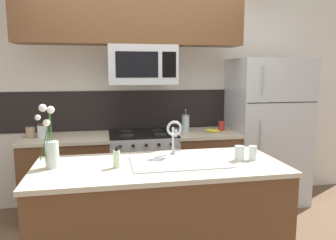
{
  "coord_description": "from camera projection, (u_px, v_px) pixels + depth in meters",
  "views": [
    {
      "loc": [
        -0.42,
        -2.79,
        1.63
      ],
      "look_at": [
        0.18,
        0.27,
        1.16
      ],
      "focal_mm": 35.0,
      "sensor_mm": 36.0,
      "label": 1
    }
  ],
  "objects": [
    {
      "name": "rear_partition",
      "position": [
        162.0,
        97.0,
        4.13
      ],
      "size": [
        5.2,
        0.1,
        2.6
      ],
      "primitive_type": "cube",
      "color": "silver",
      "rests_on": "ground"
    },
    {
      "name": "storage_jar_tall",
      "position": [
        31.0,
        132.0,
        3.54
      ],
      "size": [
        0.1,
        0.1,
        0.14
      ],
      "color": "#997F5B",
      "rests_on": "back_counter_left"
    },
    {
      "name": "banana_bunch",
      "position": [
        213.0,
        130.0,
        3.86
      ],
      "size": [
        0.19,
        0.12,
        0.07
      ],
      "color": "yellow",
      "rests_on": "back_counter_right"
    },
    {
      "name": "island_counter",
      "position": [
        160.0,
        219.0,
        2.61
      ],
      "size": [
        1.92,
        0.84,
        0.91
      ],
      "color": "brown",
      "rests_on": "ground"
    },
    {
      "name": "upper_cabinet_band",
      "position": [
        132.0,
        16.0,
        3.5
      ],
      "size": [
        2.42,
        0.34,
        0.6
      ],
      "primitive_type": "cube",
      "color": "brown"
    },
    {
      "name": "dish_soap_bottle",
      "position": [
        117.0,
        159.0,
        2.44
      ],
      "size": [
        0.06,
        0.05,
        0.16
      ],
      "color": "beige",
      "rests_on": "island_counter"
    },
    {
      "name": "flower_vase",
      "position": [
        51.0,
        149.0,
        2.42
      ],
      "size": [
        0.15,
        0.12,
        0.48
      ],
      "color": "silver",
      "rests_on": "island_counter"
    },
    {
      "name": "stove_range",
      "position": [
        143.0,
        171.0,
        3.83
      ],
      "size": [
        0.76,
        0.64,
        0.93
      ],
      "color": "#B7BABF",
      "rests_on": "ground"
    },
    {
      "name": "drinking_glass",
      "position": [
        239.0,
        153.0,
        2.64
      ],
      "size": [
        0.08,
        0.08,
        0.12
      ],
      "color": "silver",
      "rests_on": "island_counter"
    },
    {
      "name": "sink_faucet",
      "position": [
        174.0,
        133.0,
        2.76
      ],
      "size": [
        0.14,
        0.14,
        0.31
      ],
      "color": "#B7BABF",
      "rests_on": "island_counter"
    },
    {
      "name": "back_counter_right",
      "position": [
        204.0,
        168.0,
        3.97
      ],
      "size": [
        0.75,
        0.65,
        0.91
      ],
      "color": "brown",
      "rests_on": "ground"
    },
    {
      "name": "refrigerator",
      "position": [
        266.0,
        131.0,
        4.08
      ],
      "size": [
        0.89,
        0.74,
        1.77
      ],
      "color": "#B7BABF",
      "rests_on": "ground"
    },
    {
      "name": "microwave",
      "position": [
        142.0,
        65.0,
        3.63
      ],
      "size": [
        0.74,
        0.4,
        0.42
      ],
      "color": "#B7BABF"
    },
    {
      "name": "coffee_tin",
      "position": [
        222.0,
        126.0,
        3.99
      ],
      "size": [
        0.08,
        0.08,
        0.11
      ],
      "primitive_type": "cylinder",
      "color": "#B22D23",
      "rests_on": "back_counter_right"
    },
    {
      "name": "kitchen_sink",
      "position": [
        180.0,
        171.0,
        2.59
      ],
      "size": [
        0.76,
        0.44,
        0.16
      ],
      "color": "#ADAFB5",
      "rests_on": "island_counter"
    },
    {
      "name": "splash_band",
      "position": [
        139.0,
        110.0,
        4.04
      ],
      "size": [
        3.35,
        0.01,
        0.48
      ],
      "primitive_type": "cube",
      "color": "black",
      "rests_on": "rear_partition"
    },
    {
      "name": "french_press",
      "position": [
        186.0,
        123.0,
        3.91
      ],
      "size": [
        0.09,
        0.09,
        0.27
      ],
      "color": "silver",
      "rests_on": "back_counter_right"
    },
    {
      "name": "storage_jar_medium",
      "position": [
        42.0,
        131.0,
        3.54
      ],
      "size": [
        0.1,
        0.1,
        0.15
      ],
      "color": "silver",
      "rests_on": "back_counter_left"
    },
    {
      "name": "back_counter_left",
      "position": [
        68.0,
        176.0,
        3.67
      ],
      "size": [
        0.96,
        0.65,
        0.91
      ],
      "color": "brown",
      "rests_on": "ground"
    },
    {
      "name": "spare_glass",
      "position": [
        253.0,
        153.0,
        2.65
      ],
      "size": [
        0.07,
        0.07,
        0.12
      ],
      "color": "silver",
      "rests_on": "island_counter"
    }
  ]
}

